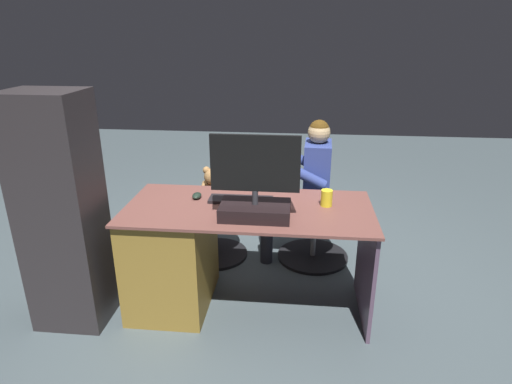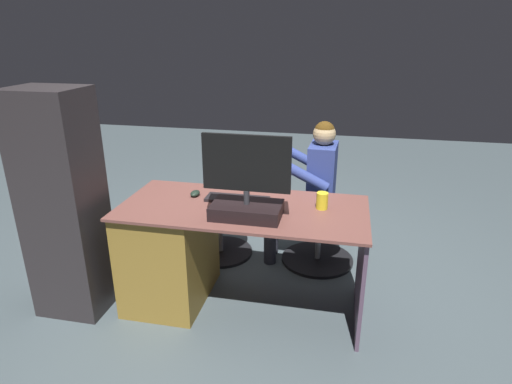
{
  "view_description": "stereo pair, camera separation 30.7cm",
  "coord_description": "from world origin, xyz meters",
  "px_view_note": "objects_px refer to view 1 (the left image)",
  "views": [
    {
      "loc": [
        -0.3,
        2.83,
        1.81
      ],
      "look_at": [
        -0.01,
        -0.03,
        0.72
      ],
      "focal_mm": 30.23,
      "sensor_mm": 36.0,
      "label": 1
    },
    {
      "loc": [
        -0.61,
        2.78,
        1.81
      ],
      "look_at": [
        -0.01,
        -0.03,
        0.72
      ],
      "focal_mm": 30.23,
      "sensor_mm": 36.0,
      "label": 2
    }
  ],
  "objects_px": {
    "monitor": "(255,194)",
    "tv_remote": "(227,208)",
    "computer_mouse": "(197,196)",
    "teddy_bear": "(213,186)",
    "desk": "(185,252)",
    "person": "(305,181)",
    "cup": "(327,198)",
    "office_chair_teddy": "(215,225)",
    "keyboard": "(241,200)",
    "visitor_chair": "(314,229)"
  },
  "relations": [
    {
      "from": "monitor",
      "to": "tv_remote",
      "type": "relative_size",
      "value": 3.51
    },
    {
      "from": "computer_mouse",
      "to": "monitor",
      "type": "bearing_deg",
      "value": 148.28
    },
    {
      "from": "monitor",
      "to": "teddy_bear",
      "type": "xyz_separation_m",
      "value": [
        0.42,
        -0.83,
        -0.27
      ]
    },
    {
      "from": "desk",
      "to": "person",
      "type": "distance_m",
      "value": 1.11
    },
    {
      "from": "monitor",
      "to": "teddy_bear",
      "type": "relative_size",
      "value": 1.7
    },
    {
      "from": "cup",
      "to": "tv_remote",
      "type": "relative_size",
      "value": 0.71
    },
    {
      "from": "teddy_bear",
      "to": "cup",
      "type": "bearing_deg",
      "value": 144.71
    },
    {
      "from": "desk",
      "to": "tv_remote",
      "type": "relative_size",
      "value": 10.56
    },
    {
      "from": "person",
      "to": "tv_remote",
      "type": "bearing_deg",
      "value": 56.92
    },
    {
      "from": "desk",
      "to": "office_chair_teddy",
      "type": "height_order",
      "value": "desk"
    },
    {
      "from": "tv_remote",
      "to": "teddy_bear",
      "type": "relative_size",
      "value": 0.48
    },
    {
      "from": "desk",
      "to": "office_chair_teddy",
      "type": "relative_size",
      "value": 2.93
    },
    {
      "from": "cup",
      "to": "desk",
      "type": "bearing_deg",
      "value": 4.53
    },
    {
      "from": "keyboard",
      "to": "person",
      "type": "height_order",
      "value": "person"
    },
    {
      "from": "desk",
      "to": "office_chair_teddy",
      "type": "bearing_deg",
      "value": -95.78
    },
    {
      "from": "office_chair_teddy",
      "to": "person",
      "type": "xyz_separation_m",
      "value": [
        -0.73,
        -0.04,
        0.41
      ]
    },
    {
      "from": "cup",
      "to": "person",
      "type": "distance_m",
      "value": 0.66
    },
    {
      "from": "keyboard",
      "to": "teddy_bear",
      "type": "bearing_deg",
      "value": -62.63
    },
    {
      "from": "computer_mouse",
      "to": "teddy_bear",
      "type": "distance_m",
      "value": 0.58
    },
    {
      "from": "keyboard",
      "to": "person",
      "type": "distance_m",
      "value": 0.75
    },
    {
      "from": "keyboard",
      "to": "computer_mouse",
      "type": "relative_size",
      "value": 4.38
    },
    {
      "from": "keyboard",
      "to": "visitor_chair",
      "type": "xyz_separation_m",
      "value": [
        -0.52,
        -0.62,
        -0.48
      ]
    },
    {
      "from": "keyboard",
      "to": "computer_mouse",
      "type": "bearing_deg",
      "value": -4.2
    },
    {
      "from": "monitor",
      "to": "computer_mouse",
      "type": "bearing_deg",
      "value": -31.72
    },
    {
      "from": "desk",
      "to": "visitor_chair",
      "type": "xyz_separation_m",
      "value": [
        -0.89,
        -0.71,
        -0.12
      ]
    },
    {
      "from": "teddy_bear",
      "to": "tv_remote",
      "type": "bearing_deg",
      "value": 107.85
    },
    {
      "from": "teddy_bear",
      "to": "person",
      "type": "relative_size",
      "value": 0.26
    },
    {
      "from": "keyboard",
      "to": "tv_remote",
      "type": "distance_m",
      "value": 0.16
    },
    {
      "from": "monitor",
      "to": "keyboard",
      "type": "bearing_deg",
      "value": -63.27
    },
    {
      "from": "teddy_bear",
      "to": "person",
      "type": "height_order",
      "value": "person"
    },
    {
      "from": "visitor_chair",
      "to": "cup",
      "type": "bearing_deg",
      "value": 93.6
    },
    {
      "from": "person",
      "to": "office_chair_teddy",
      "type": "bearing_deg",
      "value": 2.8
    },
    {
      "from": "desk",
      "to": "teddy_bear",
      "type": "height_order",
      "value": "teddy_bear"
    },
    {
      "from": "tv_remote",
      "to": "person",
      "type": "bearing_deg",
      "value": -98.08
    },
    {
      "from": "keyboard",
      "to": "desk",
      "type": "bearing_deg",
      "value": 14.41
    },
    {
      "from": "desk",
      "to": "tv_remote",
      "type": "height_order",
      "value": "tv_remote"
    },
    {
      "from": "visitor_chair",
      "to": "person",
      "type": "bearing_deg",
      "value": 2.8
    },
    {
      "from": "teddy_bear",
      "to": "visitor_chair",
      "type": "xyz_separation_m",
      "value": [
        -0.82,
        -0.03,
        -0.35
      ]
    },
    {
      "from": "cup",
      "to": "person",
      "type": "height_order",
      "value": "person"
    },
    {
      "from": "keyboard",
      "to": "person",
      "type": "relative_size",
      "value": 0.36
    },
    {
      "from": "cup",
      "to": "person",
      "type": "relative_size",
      "value": 0.09
    },
    {
      "from": "monitor",
      "to": "teddy_bear",
      "type": "distance_m",
      "value": 0.97
    },
    {
      "from": "keyboard",
      "to": "computer_mouse",
      "type": "height_order",
      "value": "computer_mouse"
    },
    {
      "from": "keyboard",
      "to": "tv_remote",
      "type": "bearing_deg",
      "value": 64.23
    },
    {
      "from": "cup",
      "to": "person",
      "type": "xyz_separation_m",
      "value": [
        0.13,
        -0.64,
        -0.11
      ]
    },
    {
      "from": "computer_mouse",
      "to": "person",
      "type": "height_order",
      "value": "person"
    },
    {
      "from": "computer_mouse",
      "to": "visitor_chair",
      "type": "height_order",
      "value": "computer_mouse"
    },
    {
      "from": "computer_mouse",
      "to": "tv_remote",
      "type": "height_order",
      "value": "computer_mouse"
    },
    {
      "from": "desk",
      "to": "person",
      "type": "height_order",
      "value": "person"
    },
    {
      "from": "keyboard",
      "to": "visitor_chair",
      "type": "distance_m",
      "value": 0.94
    }
  ]
}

